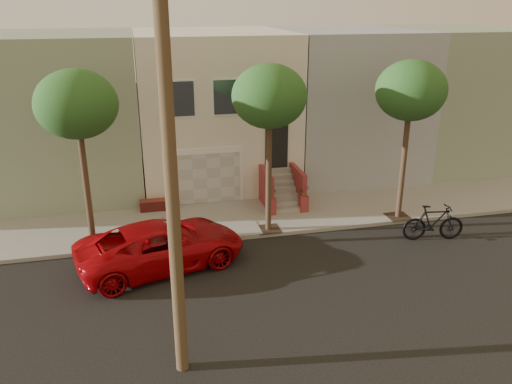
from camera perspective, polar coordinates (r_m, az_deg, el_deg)
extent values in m
plane|color=black|center=(16.43, 1.38, -10.49)|extent=(90.00, 90.00, 0.00)
cube|color=gray|center=(21.05, -2.26, -3.00)|extent=(40.00, 3.70, 0.15)
cube|color=beige|center=(25.54, -4.93, 9.56)|extent=(7.00, 8.00, 7.00)
cube|color=gray|center=(25.49, -20.38, 8.35)|extent=(6.50, 8.00, 7.00)
cube|color=gray|center=(27.34, 9.54, 10.08)|extent=(6.50, 8.00, 7.00)
cube|color=gray|center=(30.40, 21.12, 10.04)|extent=(6.50, 8.00, 7.00)
cube|color=white|center=(22.17, -5.52, 1.83)|extent=(3.20, 0.12, 2.50)
cube|color=#B8B8B3|center=(22.15, -5.49, 1.53)|extent=(2.90, 0.06, 2.20)
cube|color=gray|center=(20.88, -4.70, -3.00)|extent=(3.20, 3.70, 0.02)
cube|color=maroon|center=(22.07, -10.98, -1.41)|extent=(1.40, 0.45, 0.44)
cube|color=black|center=(22.38, 2.31, 5.16)|extent=(1.00, 0.06, 2.00)
cube|color=#3F4751|center=(21.20, -8.26, 10.21)|extent=(1.00, 0.06, 1.40)
cube|color=white|center=(21.22, -8.27, 10.22)|extent=(1.15, 0.05, 1.55)
cube|color=#3F4751|center=(21.42, -3.39, 10.49)|extent=(1.00, 0.06, 1.40)
cube|color=white|center=(21.44, -3.40, 10.50)|extent=(1.15, 0.05, 1.55)
cube|color=#3F4751|center=(21.80, 1.36, 10.69)|extent=(1.00, 0.06, 1.40)
cube|color=white|center=(21.82, 1.34, 10.70)|extent=(1.15, 0.05, 1.55)
cube|color=gray|center=(21.49, 3.48, -2.00)|extent=(1.20, 0.28, 0.20)
cube|color=gray|center=(21.67, 3.28, -1.24)|extent=(1.20, 0.28, 0.20)
cube|color=gray|center=(21.84, 3.09, -0.49)|extent=(1.20, 0.28, 0.20)
cube|color=gray|center=(22.03, 2.90, 0.25)|extent=(1.20, 0.28, 0.20)
cube|color=gray|center=(22.21, 2.71, 0.98)|extent=(1.20, 0.28, 0.20)
cube|color=gray|center=(22.40, 2.52, 1.70)|extent=(1.20, 0.28, 0.20)
cube|color=gray|center=(22.59, 2.34, 2.40)|extent=(1.20, 0.28, 0.20)
cube|color=maroon|center=(21.82, 1.13, 0.36)|extent=(0.18, 1.96, 1.60)
cube|color=maroon|center=(22.19, 4.64, 0.64)|extent=(0.18, 1.96, 1.60)
cube|color=maroon|center=(21.18, 1.71, -1.58)|extent=(0.35, 0.35, 0.70)
imported|color=#1B4A1A|center=(20.98, 1.73, -0.13)|extent=(0.40, 0.35, 0.45)
cube|color=maroon|center=(21.56, 5.31, -1.26)|extent=(0.35, 0.35, 0.70)
imported|color=#1B4A1A|center=(21.36, 5.36, 0.17)|extent=(0.41, 0.35, 0.45)
cube|color=#2D2116|center=(19.49, -17.58, -5.76)|extent=(0.90, 0.90, 0.02)
cylinder|color=#362418|center=(18.69, -18.26, 0.02)|extent=(0.22, 0.22, 4.20)
ellipsoid|color=#1B4A1A|center=(17.91, -19.34, 9.20)|extent=(2.70, 2.57, 2.29)
cube|color=#2D2116|center=(19.93, 1.36, -4.14)|extent=(0.90, 0.90, 0.02)
cylinder|color=#362418|center=(19.15, 1.42, 1.57)|extent=(0.22, 0.22, 4.20)
ellipsoid|color=#1B4A1A|center=(18.39, 1.50, 10.59)|extent=(2.70, 2.57, 2.29)
cube|color=#2D2116|center=(21.86, 15.48, -2.63)|extent=(0.90, 0.90, 0.02)
cylinder|color=#362418|center=(21.15, 16.01, 2.61)|extent=(0.22, 0.22, 4.20)
ellipsoid|color=#1B4A1A|center=(20.46, 16.85, 10.75)|extent=(2.70, 2.57, 2.29)
cylinder|color=#4C3823|center=(11.00, -9.45, 1.89)|extent=(0.30, 0.30, 10.00)
imported|color=#AC060C|center=(17.54, -10.46, -5.84)|extent=(6.08, 3.97, 1.55)
imported|color=black|center=(20.26, 19.12, -3.23)|extent=(2.40, 1.01, 1.40)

